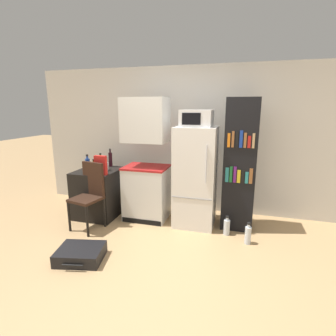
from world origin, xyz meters
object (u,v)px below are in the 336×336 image
at_px(kitchen_hutch, 146,165).
at_px(refrigerator, 195,177).
at_px(bottle_amber_beer, 94,167).
at_px(bottle_clear_short, 106,166).
at_px(cereal_box, 101,165).
at_px(water_bottle_front, 227,227).
at_px(bottle_blue_soda, 88,166).
at_px(microwave, 197,118).
at_px(bookshelf, 239,165).
at_px(bottle_olive_oil, 101,162).
at_px(bowl, 88,167).
at_px(water_bottle_middle, 248,235).
at_px(side_table, 99,193).
at_px(suitcase_large_flat, 81,254).
at_px(bottle_wine_dark, 110,159).
at_px(chair, 90,190).

height_order(kitchen_hutch, refrigerator, kitchen_hutch).
height_order(bottle_amber_beer, bottle_clear_short, bottle_amber_beer).
xyz_separation_m(cereal_box, water_bottle_front, (1.94, 0.10, -0.82)).
relative_size(kitchen_hutch, bottle_blue_soda, 6.45).
xyz_separation_m(microwave, bookshelf, (0.64, 0.09, -0.68)).
height_order(refrigerator, bottle_amber_beer, refrigerator).
xyz_separation_m(refrigerator, bottle_olive_oil, (-1.67, 0.08, 0.13)).
height_order(bookshelf, bottle_olive_oil, bookshelf).
bearing_deg(bowl, water_bottle_middle, -9.07).
relative_size(side_table, water_bottle_front, 2.72).
bearing_deg(suitcase_large_flat, bottle_olive_oil, 97.03).
xyz_separation_m(bottle_clear_short, water_bottle_middle, (2.31, -0.36, -0.73)).
relative_size(refrigerator, bottle_clear_short, 9.17).
height_order(bottle_blue_soda, water_bottle_front, bottle_blue_soda).
bearing_deg(bottle_wine_dark, water_bottle_front, -12.83).
bearing_deg(suitcase_large_flat, bookshelf, 27.21).
xyz_separation_m(bottle_olive_oil, suitcase_large_flat, (0.51, -1.47, -0.82)).
relative_size(cereal_box, water_bottle_front, 1.03).
bearing_deg(refrigerator, bookshelf, 7.91).
xyz_separation_m(refrigerator, microwave, (-0.00, -0.00, 0.89)).
xyz_separation_m(bookshelf, bottle_amber_beer, (-2.28, -0.29, -0.10)).
relative_size(microwave, bottle_wine_dark, 1.44).
relative_size(bowl, suitcase_large_flat, 0.26).
height_order(bookshelf, cereal_box, bookshelf).
distance_m(bookshelf, bowl, 2.52).
bearing_deg(cereal_box, refrigerator, 13.46).
bearing_deg(bottle_olive_oil, cereal_box, -59.91).
bearing_deg(bottle_wine_dark, bottle_blue_soda, -99.57).
xyz_separation_m(bottle_amber_beer, bottle_olive_oil, (-0.03, 0.28, 0.02)).
distance_m(refrigerator, bookshelf, 0.68).
relative_size(bottle_amber_beer, bottle_wine_dark, 0.66).
bearing_deg(side_table, kitchen_hutch, 7.18).
distance_m(bottle_wine_dark, cereal_box, 0.59).
bearing_deg(bottle_clear_short, chair, -92.60).
xyz_separation_m(microwave, cereal_box, (-1.42, -0.34, -0.72)).
distance_m(bookshelf, water_bottle_front, 0.93).
bearing_deg(side_table, bottle_clear_short, 8.80).
height_order(bowl, water_bottle_middle, bowl).
relative_size(bookshelf, bowl, 12.14).
relative_size(refrigerator, bottle_amber_beer, 7.46).
distance_m(kitchen_hutch, bottle_blue_soda, 0.92).
distance_m(microwave, cereal_box, 1.63).
relative_size(bottle_clear_short, suitcase_large_flat, 0.27).
relative_size(bookshelf, bottle_blue_soda, 6.42).
height_order(bottle_olive_oil, suitcase_large_flat, bottle_olive_oil).
bearing_deg(kitchen_hutch, chair, -141.75).
height_order(side_table, bottle_amber_beer, bottle_amber_beer).
height_order(kitchen_hutch, suitcase_large_flat, kitchen_hutch).
height_order(microwave, bottle_amber_beer, microwave).
xyz_separation_m(side_table, water_bottle_middle, (2.45, -0.34, -0.27)).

